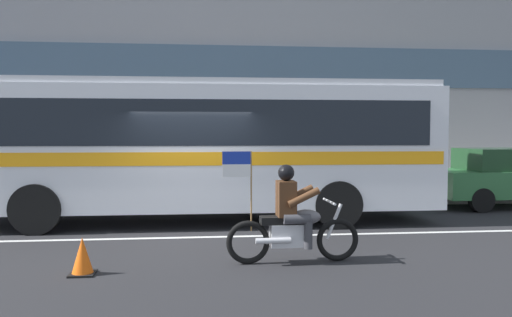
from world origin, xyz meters
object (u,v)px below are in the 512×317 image
(motorcycle_with_rider, at_px, (292,221))
(traffic_cone, at_px, (82,257))
(parked_hatchback_downstreet, at_px, (511,177))
(transit_bus, at_px, (201,141))

(motorcycle_with_rider, xyz_separation_m, traffic_cone, (-3.14, -0.36, -0.41))
(motorcycle_with_rider, distance_m, traffic_cone, 3.19)
(parked_hatchback_downstreet, height_order, traffic_cone, parked_hatchback_downstreet)
(parked_hatchback_downstreet, xyz_separation_m, traffic_cone, (-10.25, -5.58, -0.59))
(traffic_cone, bearing_deg, parked_hatchback_downstreet, 28.53)
(transit_bus, height_order, motorcycle_with_rider, transit_bus)
(transit_bus, xyz_separation_m, motorcycle_with_rider, (1.48, -3.83, -1.22))
(transit_bus, bearing_deg, parked_hatchback_downstreet, 9.18)
(motorcycle_with_rider, bearing_deg, parked_hatchback_downstreet, 36.28)
(transit_bus, relative_size, parked_hatchback_downstreet, 2.34)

